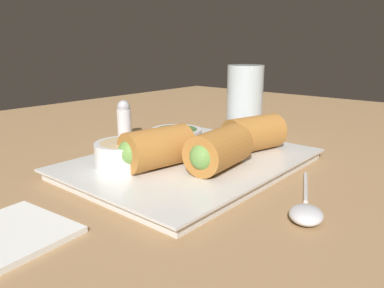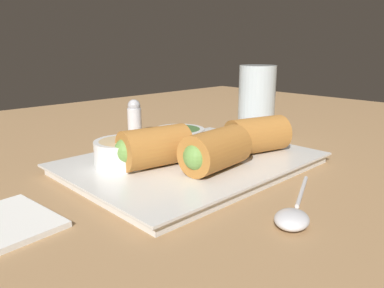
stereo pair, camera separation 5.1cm
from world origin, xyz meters
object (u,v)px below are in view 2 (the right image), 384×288
(serving_plate, at_px, (192,163))
(dipping_bowl_near, at_px, (179,138))
(dipping_bowl_far, at_px, (124,152))
(drinking_glass, at_px, (257,100))
(salt_shaker, at_px, (135,119))
(spoon, at_px, (293,216))

(serving_plate, height_order, dipping_bowl_near, dipping_bowl_near)
(dipping_bowl_near, xyz_separation_m, dipping_bowl_far, (-0.10, -0.00, 0.00))
(serving_plate, height_order, dipping_bowl_far, dipping_bowl_far)
(serving_plate, bearing_deg, drinking_glass, 15.39)
(dipping_bowl_near, relative_size, salt_shaker, 1.06)
(serving_plate, relative_size, spoon, 2.16)
(dipping_bowl_near, relative_size, dipping_bowl_far, 1.00)
(dipping_bowl_near, xyz_separation_m, spoon, (-0.06, -0.24, -0.03))
(spoon, height_order, salt_shaker, salt_shaker)
(dipping_bowl_near, distance_m, dipping_bowl_far, 0.10)
(dipping_bowl_far, height_order, drinking_glass, drinking_glass)
(serving_plate, xyz_separation_m, salt_shaker, (0.05, 0.21, 0.03))
(serving_plate, xyz_separation_m, dipping_bowl_far, (-0.09, 0.04, 0.03))
(dipping_bowl_far, distance_m, drinking_glass, 0.33)
(dipping_bowl_far, xyz_separation_m, drinking_glass, (0.33, 0.02, 0.03))
(dipping_bowl_near, xyz_separation_m, salt_shaker, (0.03, 0.16, 0.00))
(serving_plate, bearing_deg, dipping_bowl_far, 152.70)
(serving_plate, bearing_deg, spoon, -103.42)
(dipping_bowl_far, height_order, salt_shaker, salt_shaker)
(dipping_bowl_far, relative_size, drinking_glass, 0.58)
(spoon, bearing_deg, drinking_glass, 42.18)
(spoon, relative_size, salt_shaker, 2.14)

